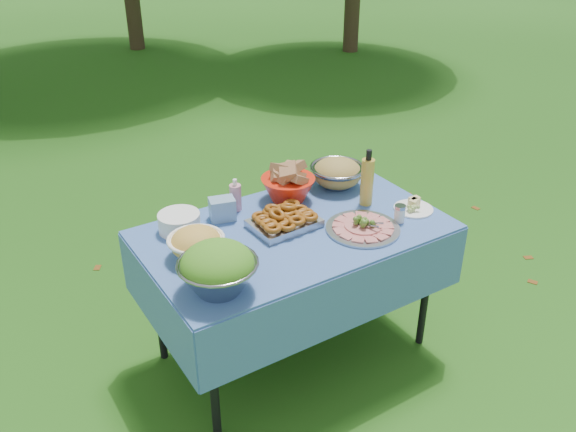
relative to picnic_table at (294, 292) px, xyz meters
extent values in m
plane|color=#113409|center=(0.00, 0.00, -0.38)|extent=(80.00, 80.00, 0.00)
cube|color=#78B0E7|center=(0.00, 0.00, 0.00)|extent=(1.46, 0.86, 0.76)
cylinder|color=white|center=(-0.48, 0.28, 0.43)|extent=(0.26, 0.26, 0.09)
cube|color=#7BA0C6|center=(-0.25, 0.27, 0.44)|extent=(0.14, 0.12, 0.11)
cylinder|color=pink|center=(-0.15, 0.32, 0.47)|extent=(0.07, 0.07, 0.17)
cube|color=#AEAEB2|center=(-0.03, 0.04, 0.42)|extent=(0.33, 0.24, 0.08)
cylinder|color=#A2A4A8|center=(0.27, -0.18, 0.42)|extent=(0.47, 0.47, 0.08)
cylinder|color=gold|center=(0.45, 0.02, 0.53)|extent=(0.07, 0.07, 0.30)
cylinder|color=white|center=(0.62, -0.16, 0.41)|extent=(0.27, 0.27, 0.05)
cylinder|color=white|center=(0.48, -0.22, 0.42)|extent=(0.06, 0.06, 0.09)
camera|label=1|loc=(-1.38, -2.13, 1.88)|focal=38.00mm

